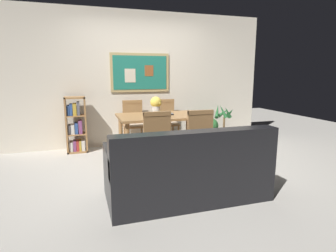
# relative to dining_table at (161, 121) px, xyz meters

# --- Properties ---
(ground_plane) EXTENTS (12.00, 12.00, 0.00)m
(ground_plane) POSITION_rel_dining_table_xyz_m (-0.14, -0.58, -0.63)
(ground_plane) COLOR #B7B2A8
(wall_back_with_painting) EXTENTS (5.20, 0.14, 2.60)m
(wall_back_with_painting) POSITION_rel_dining_table_xyz_m (-0.14, 1.05, 0.67)
(wall_back_with_painting) COLOR beige
(wall_back_with_painting) RESTS_ON ground_plane
(dining_table) EXTENTS (1.43, 0.90, 0.73)m
(dining_table) POSITION_rel_dining_table_xyz_m (0.00, 0.00, 0.00)
(dining_table) COLOR #9E7042
(dining_table) RESTS_ON ground_plane
(dining_chair_far_left) EXTENTS (0.40, 0.41, 0.91)m
(dining_chair_far_left) POSITION_rel_dining_table_xyz_m (-0.33, 0.76, -0.10)
(dining_chair_far_left) COLOR #9E7042
(dining_chair_far_left) RESTS_ON ground_plane
(dining_chair_near_left) EXTENTS (0.40, 0.41, 0.91)m
(dining_chair_near_left) POSITION_rel_dining_table_xyz_m (-0.30, -0.77, -0.10)
(dining_chair_near_left) COLOR #9E7042
(dining_chair_near_left) RESTS_ON ground_plane
(dining_chair_far_right) EXTENTS (0.40, 0.41, 0.91)m
(dining_chair_far_right) POSITION_rel_dining_table_xyz_m (0.32, 0.75, -0.10)
(dining_chair_far_right) COLOR #9E7042
(dining_chair_far_right) RESTS_ON ground_plane
(dining_chair_near_right) EXTENTS (0.40, 0.41, 0.91)m
(dining_chair_near_right) POSITION_rel_dining_table_xyz_m (0.32, -0.81, -0.10)
(dining_chair_near_right) COLOR #9E7042
(dining_chair_near_right) RESTS_ON ground_plane
(leather_couch) EXTENTS (1.80, 0.84, 0.84)m
(leather_couch) POSITION_rel_dining_table_xyz_m (-0.16, -1.65, -0.32)
(leather_couch) COLOR black
(leather_couch) RESTS_ON ground_plane
(bookshelf) EXTENTS (0.36, 0.28, 1.01)m
(bookshelf) POSITION_rel_dining_table_xyz_m (-1.38, 0.76, -0.16)
(bookshelf) COLOR #9E7042
(bookshelf) RESTS_ON ground_plane
(potted_ivy) EXTENTS (0.34, 0.34, 0.51)m
(potted_ivy) POSITION_rel_dining_table_xyz_m (1.35, 0.85, -0.39)
(potted_ivy) COLOR #4C4742
(potted_ivy) RESTS_ON ground_plane
(potted_palm) EXTENTS (0.40, 0.38, 0.82)m
(potted_palm) POSITION_rel_dining_table_xyz_m (1.47, 0.50, -0.34)
(potted_palm) COLOR brown
(potted_palm) RESTS_ON ground_plane
(flower_vase) EXTENTS (0.20, 0.20, 0.31)m
(flower_vase) POSITION_rel_dining_table_xyz_m (-0.08, 0.01, 0.27)
(flower_vase) COLOR beige
(flower_vase) RESTS_ON dining_table
(tv_remote) EXTENTS (0.07, 0.16, 0.02)m
(tv_remote) POSITION_rel_dining_table_xyz_m (0.19, -0.01, 0.11)
(tv_remote) COLOR black
(tv_remote) RESTS_ON dining_table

